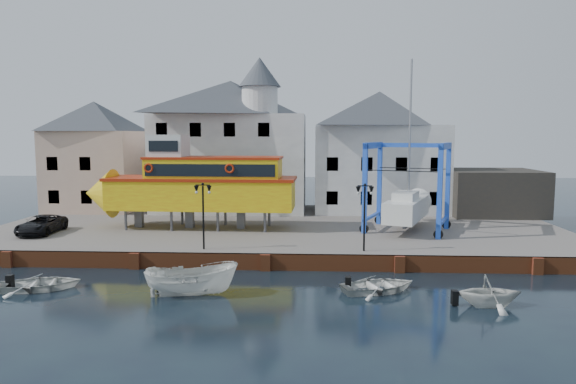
{
  "coord_description": "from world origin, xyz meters",
  "views": [
    {
      "loc": [
        2.91,
        -30.11,
        8.12
      ],
      "look_at": [
        1.0,
        7.0,
        4.0
      ],
      "focal_mm": 32.0,
      "sensor_mm": 36.0,
      "label": 1
    }
  ],
  "objects": [
    {
      "name": "building_pink",
      "position": [
        -18.0,
        18.0,
        6.15
      ],
      "size": [
        8.0,
        7.0,
        10.3
      ],
      "color": "tan",
      "rests_on": "hardstanding"
    },
    {
      "name": "motorboat_a",
      "position": [
        -3.29,
        -5.02,
        0.0
      ],
      "size": [
        4.95,
        2.63,
        1.82
      ],
      "primitive_type": "imported",
      "rotation": [
        0.0,
        0.0,
        1.76
      ],
      "color": "silver",
      "rests_on": "ground"
    },
    {
      "name": "building_white_main",
      "position": [
        -4.87,
        18.39,
        7.34
      ],
      "size": [
        14.0,
        8.3,
        14.0
      ],
      "color": "silver",
      "rests_on": "hardstanding"
    },
    {
      "name": "quay_wall",
      "position": [
        -0.0,
        0.1,
        0.5
      ],
      "size": [
        44.0,
        0.47,
        1.0
      ],
      "color": "brown",
      "rests_on": "ground"
    },
    {
      "name": "hardstanding",
      "position": [
        0.0,
        11.0,
        0.5
      ],
      "size": [
        44.0,
        22.0,
        1.0
      ],
      "primitive_type": "cube",
      "color": "#625A56",
      "rests_on": "ground"
    },
    {
      "name": "van",
      "position": [
        -16.92,
        5.72,
        1.65
      ],
      "size": [
        2.36,
        4.79,
        1.31
      ],
      "primitive_type": "imported",
      "rotation": [
        0.0,
        0.0,
        0.04
      ],
      "color": "black",
      "rests_on": "hardstanding"
    },
    {
      "name": "shed_dark",
      "position": [
        19.0,
        17.0,
        3.0
      ],
      "size": [
        8.0,
        7.0,
        4.0
      ],
      "primitive_type": "cube",
      "color": "#272523",
      "rests_on": "hardstanding"
    },
    {
      "name": "motorboat_c",
      "position": [
        11.25,
        -5.94,
        0.0
      ],
      "size": [
        3.27,
        2.87,
        1.63
      ],
      "primitive_type": "imported",
      "rotation": [
        0.0,
        0.0,
        1.64
      ],
      "color": "silver",
      "rests_on": "ground"
    },
    {
      "name": "building_white_right",
      "position": [
        9.0,
        19.0,
        6.6
      ],
      "size": [
        12.0,
        8.0,
        11.2
      ],
      "color": "silver",
      "rests_on": "hardstanding"
    },
    {
      "name": "tour_boat",
      "position": [
        -6.66,
        8.61,
        4.38
      ],
      "size": [
        16.54,
        4.39,
        7.16
      ],
      "rotation": [
        0.0,
        0.0,
        -0.03
      ],
      "color": "#59595E",
      "rests_on": "hardstanding"
    },
    {
      "name": "travel_lift",
      "position": [
        10.08,
        8.81,
        3.12
      ],
      "size": [
        7.16,
        8.59,
        12.67
      ],
      "rotation": [
        0.0,
        0.0,
        -0.37
      ],
      "color": "blue",
      "rests_on": "hardstanding"
    },
    {
      "name": "lamp_post_left",
      "position": [
        -4.0,
        1.2,
        4.17
      ],
      "size": [
        1.12,
        0.32,
        4.2
      ],
      "color": "black",
      "rests_on": "hardstanding"
    },
    {
      "name": "motorboat_b",
      "position": [
        6.31,
        -3.81,
        0.0
      ],
      "size": [
        4.82,
        4.13,
        0.84
      ],
      "primitive_type": "imported",
      "rotation": [
        0.0,
        0.0,
        1.93
      ],
      "color": "silver",
      "rests_on": "ground"
    },
    {
      "name": "ground",
      "position": [
        0.0,
        0.0,
        0.0
      ],
      "size": [
        140.0,
        140.0,
        0.0
      ],
      "primitive_type": "plane",
      "color": "black",
      "rests_on": "ground"
    },
    {
      "name": "motorboat_d",
      "position": [
        -11.6,
        -4.4,
        0.0
      ],
      "size": [
        4.79,
        4.01,
        0.85
      ],
      "primitive_type": "imported",
      "rotation": [
        0.0,
        0.0,
        1.87
      ],
      "color": "silver",
      "rests_on": "ground"
    },
    {
      "name": "lamp_post_right",
      "position": [
        6.0,
        1.2,
        4.17
      ],
      "size": [
        1.12,
        0.32,
        4.2
      ],
      "color": "black",
      "rests_on": "hardstanding"
    }
  ]
}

